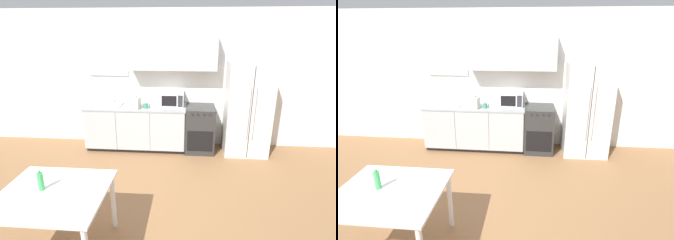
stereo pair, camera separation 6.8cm
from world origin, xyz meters
The scene contains 11 objects.
ground_plane centered at (0.00, 0.00, 0.00)m, with size 12.00×12.00×0.00m, color olive.
wall_back centered at (0.04, 2.10, 1.44)m, with size 12.00×0.38×2.70m.
kitchen_counter centered at (-0.41, 1.78, 0.45)m, with size 1.98×0.65×0.89m.
oven_range centered at (0.86, 1.78, 0.45)m, with size 0.56×0.65×0.90m.
refrigerator centered at (1.74, 1.77, 0.88)m, with size 0.81×0.71×1.76m.
kitchen_sink centered at (-0.99, 1.79, 0.90)m, with size 0.61×0.42×0.22m.
microwave centered at (0.31, 1.88, 1.03)m, with size 0.44×0.38×0.27m.
coffee_mug centered at (-0.18, 1.65, 0.94)m, with size 0.12×0.09×0.10m.
grocery_bag_0 centered at (-0.41, 1.63, 1.02)m, with size 0.26×0.23×0.30m.
dining_table centered at (-0.72, -0.94, 0.65)m, with size 1.07×0.96×0.76m.
drink_bottle centered at (-0.85, -0.91, 0.86)m, with size 0.06×0.06×0.24m.
Camera 1 is at (0.63, -3.10, 2.30)m, focal length 28.00 mm.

